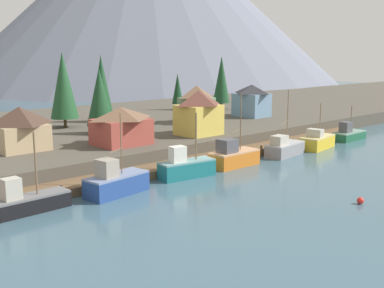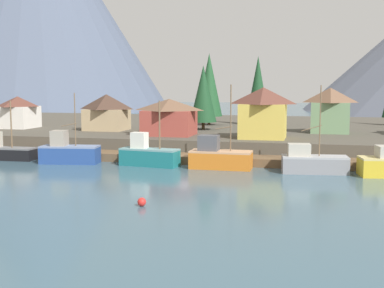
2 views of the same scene
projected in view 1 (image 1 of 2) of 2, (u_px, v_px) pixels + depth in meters
The scene contains 21 objects.
ground_plane at pixel (118, 150), 76.45m from camera, with size 400.00×400.00×1.00m, color #3D5B6B.
dock at pixel (193, 163), 63.18m from camera, with size 80.00×4.00×1.60m.
shoreline_bank at pixel (81, 131), 84.85m from camera, with size 400.00×56.00×2.50m, color #4C473D.
fishing_boat_black at pixel (29, 201), 44.69m from camera, with size 7.17×2.48×7.65m.
fishing_boat_blue at pixel (116, 182), 50.22m from camera, with size 7.43×3.77×8.69m.
fishing_boat_teal at pixel (186, 167), 57.27m from camera, with size 7.35×3.27×7.82m.
fishing_boat_orange at pixel (233, 156), 63.02m from camera, with size 7.11×2.95×9.71m.
fishing_boat_grey at pixel (284, 148), 69.76m from camera, with size 7.40×3.71×9.64m.
fishing_boat_yellow at pixel (317, 141), 75.10m from camera, with size 7.50×4.14×7.15m.
fishing_boat_green at pixel (349, 134), 82.70m from camera, with size 7.15×2.95×6.00m.
house_tan at pixel (20, 128), 60.83m from camera, with size 6.46×5.74×5.69m.
house_blue at pixel (252, 100), 94.28m from camera, with size 5.43×6.51×6.39m.
house_yellow at pixel (199, 112), 72.69m from camera, with size 6.35×5.50×6.84m.
house_green at pixel (196, 104), 85.95m from camera, with size 5.76×4.70×6.75m.
house_red at pixel (121, 125), 64.84m from camera, with size 7.31×6.09×5.19m.
conifer_near_left at pixel (102, 85), 86.29m from camera, with size 3.90×3.90×12.22m.
conifer_near_right at pixel (100, 97), 73.30m from camera, with size 4.27×4.27×10.24m.
conifer_mid_left at pixel (221, 80), 106.27m from camera, with size 3.81×3.81×11.98m.
conifer_mid_right at pixel (63, 85), 79.35m from camera, with size 4.70×4.70×12.73m.
conifer_back_left at pixel (178, 89), 105.69m from camera, with size 2.51×2.51×8.10m.
channel_buoy at pixel (360, 201), 47.24m from camera, with size 0.70×0.70×0.70m, color red.
Camera 1 is at (-41.59, -43.46, 14.72)m, focal length 44.21 mm.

